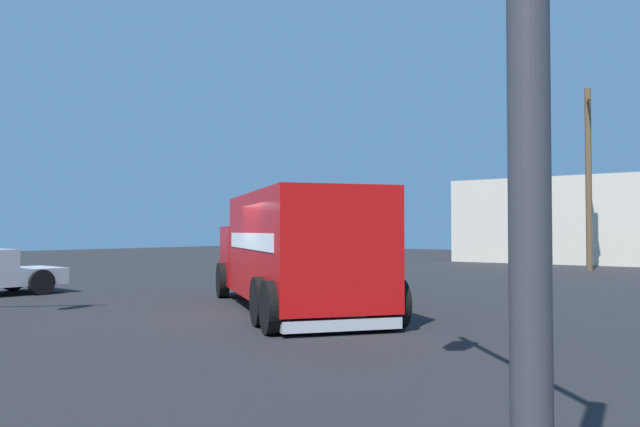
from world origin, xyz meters
TOP-DOWN VIEW (x-y plane):
  - ground_plane at (0.00, 0.00)m, footprint 100.00×100.00m
  - delivery_truck at (-0.33, 1.16)m, footprint 8.11×7.08m
  - utility_pole at (1.70, 21.87)m, footprint 0.83×2.12m

SIDE VIEW (x-z plane):
  - ground_plane at x=0.00m, z-range 0.00..0.00m
  - delivery_truck at x=-0.33m, z-range 0.07..2.86m
  - utility_pole at x=1.70m, z-range 0.14..9.10m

